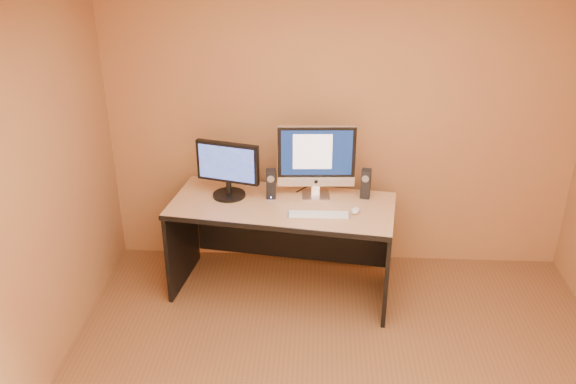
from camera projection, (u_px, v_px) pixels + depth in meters
The scene contains 10 objects.
walls at pixel (350, 244), 3.34m from camera, with size 4.00×4.00×2.60m, color olive, non-canonical shape.
desk at pixel (282, 248), 5.03m from camera, with size 1.77×0.78×0.82m, color tan, non-canonical shape.
imac at pixel (317, 162), 4.85m from camera, with size 0.63×0.23×0.61m, color silver, non-canonical shape.
second_monitor at pixel (228, 170), 4.88m from camera, with size 0.53×0.27×0.47m, color black, non-canonical shape.
speaker_left at pixel (271, 184), 4.91m from camera, with size 0.08×0.08×0.24m, color black, non-canonical shape.
speaker_right at pixel (366, 184), 4.91m from camera, with size 0.08×0.08×0.24m, color black, non-canonical shape.
keyboard at pixel (319, 215), 4.66m from camera, with size 0.48×0.13×0.02m, color silver.
mouse at pixel (355, 210), 4.71m from camera, with size 0.06×0.11×0.04m, color silver.
cable_a at pixel (320, 189), 5.10m from camera, with size 0.01×0.01×0.24m, color black.
cable_b at pixel (304, 188), 5.11m from camera, with size 0.01×0.01×0.20m, color black.
Camera 1 is at (-0.19, -2.91, 3.00)m, focal length 38.00 mm.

